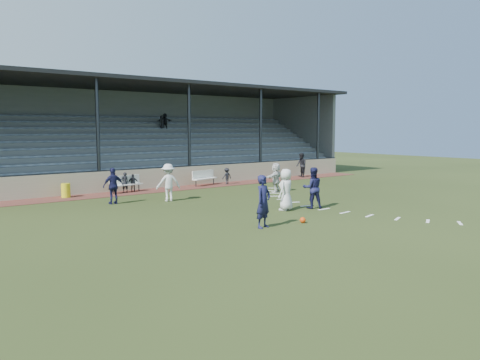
% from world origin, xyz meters
% --- Properties ---
extents(ground, '(90.00, 90.00, 0.00)m').
position_xyz_m(ground, '(0.00, 0.00, 0.00)').
color(ground, '#293515').
rests_on(ground, ground).
extents(cinder_track, '(34.00, 2.00, 0.02)m').
position_xyz_m(cinder_track, '(0.00, 10.50, 0.01)').
color(cinder_track, '#522720').
rests_on(cinder_track, ground).
extents(retaining_wall, '(34.00, 0.18, 1.20)m').
position_xyz_m(retaining_wall, '(0.00, 11.55, 0.60)').
color(retaining_wall, '#B5A98B').
rests_on(retaining_wall, ground).
extents(bench_left, '(2.04, 0.79, 0.95)m').
position_xyz_m(bench_left, '(-1.84, 10.75, 0.58)').
color(bench_left, white).
rests_on(bench_left, cinder_track).
extents(bench_right, '(2.04, 0.96, 0.95)m').
position_xyz_m(bench_right, '(3.52, 10.79, 0.58)').
color(bench_right, white).
rests_on(bench_right, cinder_track).
extents(trash_bin, '(0.46, 0.46, 0.74)m').
position_xyz_m(trash_bin, '(-5.17, 10.74, 0.39)').
color(trash_bin, yellow).
rests_on(trash_bin, cinder_track).
extents(football, '(0.23, 0.23, 0.23)m').
position_xyz_m(football, '(-0.14, -1.60, 0.11)').
color(football, '#D5400C').
rests_on(football, ground).
extents(player_white_lead, '(1.04, 0.84, 1.85)m').
position_xyz_m(player_white_lead, '(1.29, 0.85, 0.93)').
color(player_white_lead, silver).
rests_on(player_white_lead, ground).
extents(player_navy_lead, '(0.80, 0.63, 1.93)m').
position_xyz_m(player_navy_lead, '(-1.90, -1.33, 0.97)').
color(player_navy_lead, '#16173D').
rests_on(player_navy_lead, ground).
extents(player_navy_mid, '(1.14, 1.07, 1.87)m').
position_xyz_m(player_navy_mid, '(2.62, 0.50, 0.94)').
color(player_navy_mid, '#16173D').
rests_on(player_navy_mid, ground).
extents(player_white_wing, '(1.35, 0.99, 1.87)m').
position_xyz_m(player_white_wing, '(-1.48, 6.43, 0.94)').
color(player_white_wing, silver).
rests_on(player_white_wing, ground).
extents(player_navy_wing, '(1.03, 0.44, 1.75)m').
position_xyz_m(player_navy_wing, '(-4.01, 7.24, 0.87)').
color(player_navy_wing, '#16173D').
rests_on(player_navy_wing, ground).
extents(player_white_back, '(1.63, 1.01, 1.68)m').
position_xyz_m(player_white_back, '(5.02, 5.62, 0.84)').
color(player_white_back, silver).
rests_on(player_white_back, ground).
extents(official, '(0.96, 1.07, 1.81)m').
position_xyz_m(official, '(12.09, 10.57, 0.93)').
color(official, black).
rests_on(official, cinder_track).
extents(sub_left_near, '(0.43, 0.29, 1.14)m').
position_xyz_m(sub_left_near, '(-1.89, 10.69, 0.59)').
color(sub_left_near, black).
rests_on(sub_left_near, cinder_track).
extents(sub_left_far, '(0.64, 0.45, 1.01)m').
position_xyz_m(sub_left_far, '(-1.38, 10.72, 0.52)').
color(sub_left_far, black).
rests_on(sub_left_far, cinder_track).
extents(sub_right, '(0.70, 0.41, 1.07)m').
position_xyz_m(sub_right, '(5.02, 10.35, 0.55)').
color(sub_right, black).
rests_on(sub_right, cinder_track).
extents(grandstand, '(34.60, 9.00, 6.61)m').
position_xyz_m(grandstand, '(0.00, 16.26, 2.20)').
color(grandstand, slate).
rests_on(grandstand, ground).
extents(penalty_arc, '(3.89, 14.63, 0.01)m').
position_xyz_m(penalty_arc, '(4.12, 0.00, 0.01)').
color(penalty_arc, white).
rests_on(penalty_arc, ground).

